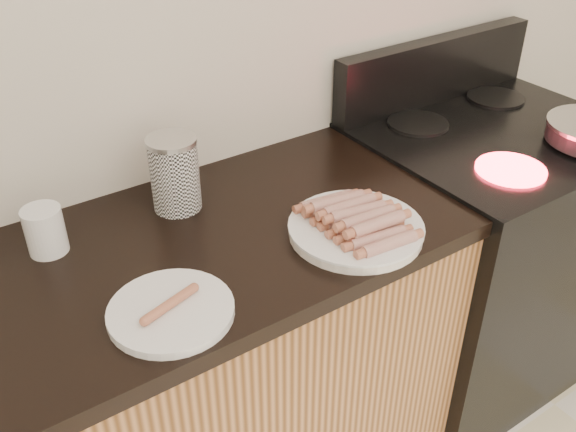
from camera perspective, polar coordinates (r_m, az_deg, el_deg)
wall_back at (r=1.59m, az=-7.85°, el=17.50°), size 4.00×0.04×2.60m
stove at (r=2.20m, az=16.43°, el=-3.55°), size 0.76×0.65×0.91m
stove_panel at (r=2.10m, az=12.95°, el=12.55°), size 0.76×0.06×0.20m
burner_near_left at (r=1.76m, az=19.19°, el=3.93°), size 0.18×0.18×0.01m
burner_far_left at (r=1.95m, az=11.49°, el=8.07°), size 0.18×0.18×0.01m
burner_far_right at (r=2.19m, az=17.96°, el=9.95°), size 0.18×0.18×0.01m
main_plate at (r=1.44m, az=6.03°, el=-1.29°), size 0.34×0.34×0.02m
side_plate at (r=1.24m, az=-10.36°, el=-8.32°), size 0.29×0.29×0.02m
hotdog_pile at (r=1.42m, az=6.11°, el=-0.18°), size 0.13×0.26×0.05m
plain_sausages at (r=1.23m, az=-10.44°, el=-7.69°), size 0.12×0.05×0.02m
canister at (r=1.51m, az=-10.04°, el=3.74°), size 0.12×0.12×0.18m
mug at (r=1.45m, az=-20.79°, el=-1.22°), size 0.11×0.11×0.10m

